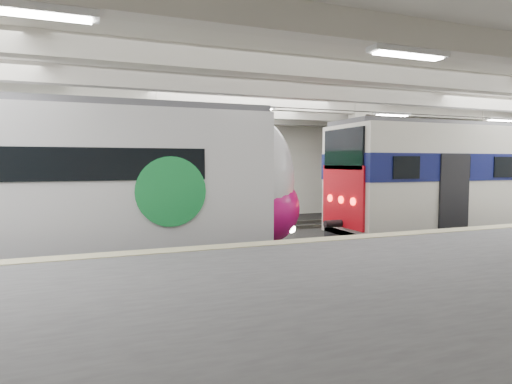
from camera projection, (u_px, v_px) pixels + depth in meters
name	position (u px, v px, depth m)	size (l,w,h in m)	color
station_hall	(301.00, 153.00, 11.74)	(36.00, 24.00, 5.75)	black
modern_emu	(73.00, 190.00, 11.35)	(14.25, 2.94, 4.58)	silver
older_rer	(489.00, 180.00, 16.63)	(13.37, 2.95, 4.42)	beige
far_train	(16.00, 176.00, 15.71)	(15.32, 3.78, 4.80)	silver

